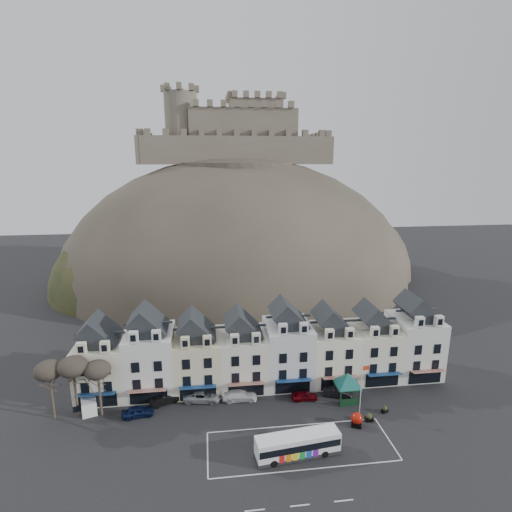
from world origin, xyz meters
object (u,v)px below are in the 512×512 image
Objects in this scene: car_black at (165,399)px; car_silver at (203,396)px; bus at (298,444)px; bus_shelter at (348,379)px; white_van at (89,403)px; car_navy at (138,412)px; flagpole at (362,386)px; car_maroon at (305,396)px; red_buoy at (357,419)px; car_white at (239,395)px; car_charcoal at (337,392)px.

car_black is 0.80× the size of car_silver.
bus_shelter reaches higher than bus.
white_van is 7.34m from car_navy.
white_van is at bearing 61.98° from car_navy.
car_maroon is (-6.72, 3.84, -3.44)m from flagpole.
red_buoy is 0.35× the size of car_silver.
bus reaches higher than car_white.
bus_shelter reaches higher than car_maroon.
car_navy is 22.96m from car_maroon.
car_white is (20.63, -0.48, -0.25)m from white_van.
flagpole is at bearing -26.59° from white_van.
car_black is (-26.32, 5.44, -3.37)m from flagpole.
white_van is (-35.03, 8.04, 0.03)m from red_buoy.
bus_shelter is 1.45× the size of white_van.
bus is at bearing -134.27° from bus_shelter.
white_van is (-36.56, 5.44, -3.09)m from flagpole.
car_white is at bearing 84.43° from car_maroon.
bus reaches higher than red_buoy.
red_buoy is 35.94m from white_van.
car_white reaches higher than car_black.
white_van is at bearing 67.58° from car_black.
red_buoy is at bearing -120.32° from flagpole.
flagpole is 29.99m from car_navy.
car_maroon is (29.83, -1.59, -0.35)m from white_van.
car_charcoal is at bearing -91.56° from car_white.
car_charcoal is at bearing -86.31° from car_maroon.
car_white is (-15.92, 4.96, -3.34)m from flagpole.
bus_shelter is at bearing -98.09° from car_navy.
flagpole reaches higher than bus_shelter.
bus_shelter is 6.06m from red_buoy.
car_maroon is (14.40, -1.59, -0.12)m from car_silver.
bus_shelter reaches higher than car_charcoal.
red_buoy reaches higher than car_silver.
car_charcoal is (19.23, -1.39, -0.08)m from car_silver.
bus_shelter is 3.15m from flagpole.
car_charcoal is at bearing 93.22° from red_buoy.
car_maroon is at bearing -88.47° from car_silver.
bus_shelter is 25.72m from car_black.
bus_shelter reaches higher than red_buoy.
car_maroon is at bearing 128.89° from red_buoy.
bus reaches higher than car_maroon.
car_maroon is (19.60, -1.59, -0.07)m from car_black.
car_charcoal is (27.76, 1.11, -0.04)m from car_navy.
car_charcoal is at bearing -86.31° from car_silver.
car_black is at bearing -61.26° from car_navy.
bus_shelter is at bearing -89.20° from car_silver.
bus is 2.50× the size of car_charcoal.
car_silver is (-19.60, 8.04, -0.20)m from red_buoy.
flagpole is at bearing -103.74° from car_navy.
car_black is 19.66m from car_maroon.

